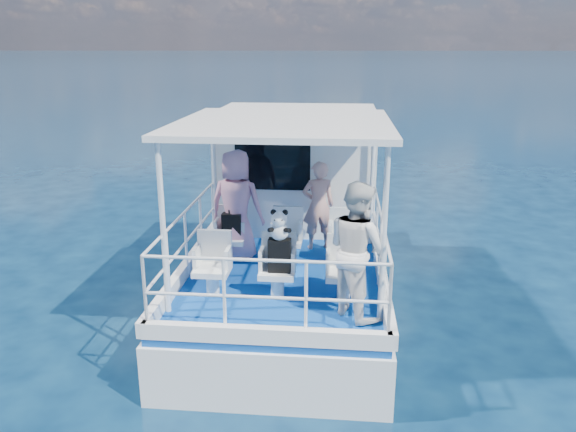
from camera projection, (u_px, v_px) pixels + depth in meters
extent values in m
plane|color=#071C35|center=(286.00, 318.00, 9.01)|extent=(2000.00, 2000.00, 0.00)
cube|color=white|center=(291.00, 292.00, 9.96)|extent=(3.00, 7.00, 1.60)
cube|color=navy|center=(291.00, 247.00, 9.72)|extent=(2.90, 6.90, 0.10)
cube|color=white|center=(297.00, 167.00, 10.62)|extent=(2.85, 2.00, 2.20)
cube|color=white|center=(284.00, 123.00, 7.91)|extent=(3.00, 3.20, 0.08)
cylinder|color=white|center=(163.00, 230.00, 6.93)|extent=(0.07, 0.07, 2.20)
cylinder|color=white|center=(384.00, 237.00, 6.69)|extent=(0.07, 0.07, 2.20)
cylinder|color=white|center=(215.00, 178.00, 9.70)|extent=(0.07, 0.07, 2.20)
cylinder|color=white|center=(372.00, 182.00, 9.45)|extent=(0.07, 0.07, 2.20)
cube|color=white|center=(231.00, 248.00, 8.97)|extent=(0.48, 0.46, 0.38)
cube|color=white|center=(287.00, 250.00, 8.88)|extent=(0.48, 0.46, 0.38)
cube|color=white|center=(344.00, 252.00, 8.80)|extent=(0.48, 0.46, 0.38)
cube|color=white|center=(213.00, 280.00, 7.73)|extent=(0.48, 0.46, 0.38)
cube|color=white|center=(277.00, 283.00, 7.64)|extent=(0.48, 0.46, 0.38)
cube|color=white|center=(344.00, 285.00, 7.56)|extent=(0.48, 0.46, 0.38)
imported|color=#C8819A|center=(236.00, 205.00, 8.84)|extent=(0.72, 0.56, 1.76)
imported|color=tan|center=(318.00, 206.00, 9.33)|extent=(0.61, 0.47, 1.49)
imported|color=white|center=(357.00, 250.00, 6.94)|extent=(1.04, 1.07, 1.74)
cube|color=black|center=(232.00, 226.00, 8.82)|extent=(0.31, 0.17, 0.40)
cube|color=black|center=(280.00, 255.00, 7.48)|extent=(0.30, 0.17, 0.45)
cube|color=black|center=(232.00, 211.00, 8.76)|extent=(0.10, 0.06, 0.06)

